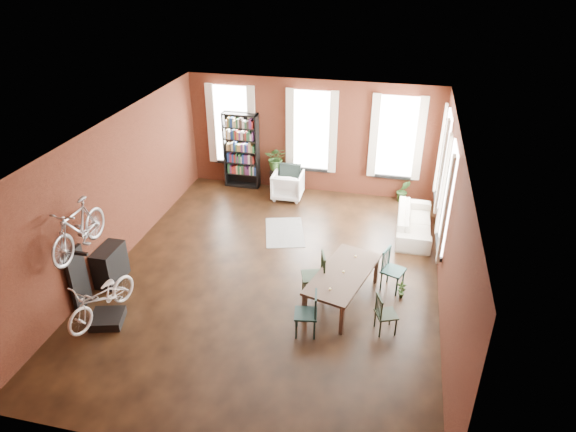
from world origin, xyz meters
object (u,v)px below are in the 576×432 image
(console_table, at_px, (110,265))
(bicycle_floor, at_px, (98,281))
(dining_chair_d, at_px, (393,270))
(white_armchair, at_px, (288,184))
(plant_stand, at_px, (276,179))
(dining_chair_c, at_px, (386,314))
(bike_trainer, at_px, (108,319))
(dining_chair_a, at_px, (306,314))
(dining_table, at_px, (342,287))
(cream_sofa, at_px, (415,218))
(dining_chair_b, at_px, (313,276))
(bookshelf, at_px, (241,151))

(console_table, bearing_deg, bicycle_floor, -64.71)
(dining_chair_d, xyz_separation_m, console_table, (-5.82, -1.03, -0.06))
(white_armchair, relative_size, console_table, 1.05)
(dining_chair_d, bearing_deg, plant_stand, 60.70)
(dining_chair_c, xyz_separation_m, bike_trainer, (-5.15, -0.94, -0.31))
(white_armchair, bearing_deg, dining_chair_a, 104.88)
(dining_table, bearing_deg, bicycle_floor, -142.81)
(dining_table, distance_m, plant_stand, 5.44)
(cream_sofa, xyz_separation_m, bicycle_floor, (-5.62, -4.79, 0.58))
(dining_chair_a, relative_size, plant_stand, 1.40)
(console_table, bearing_deg, white_armchair, 59.79)
(dining_chair_a, xyz_separation_m, white_armchair, (-1.59, 5.43, -0.02))
(bicycle_floor, bearing_deg, dining_chair_c, 24.53)
(cream_sofa, xyz_separation_m, console_table, (-6.23, -3.50, -0.01))
(dining_chair_b, bearing_deg, bicycle_floor, -82.25)
(cream_sofa, bearing_deg, plant_stand, 66.60)
(dining_chair_b, relative_size, console_table, 1.22)
(bike_trainer, height_order, console_table, console_table)
(dining_chair_b, height_order, plant_stand, dining_chair_b)
(dining_chair_a, xyz_separation_m, bicycle_floor, (-3.73, -0.59, 0.54))
(bookshelf, bearing_deg, plant_stand, 0.00)
(dining_chair_b, bearing_deg, bookshelf, -165.45)
(bookshelf, xyz_separation_m, plant_stand, (1.02, 0.00, -0.78))
(dining_chair_a, height_order, console_table, dining_chair_a)
(dining_chair_c, xyz_separation_m, dining_chair_d, (0.06, 1.35, 0.06))
(white_armchair, height_order, bike_trainer, white_armchair)
(dining_table, xyz_separation_m, plant_stand, (-2.57, 4.79, -0.02))
(plant_stand, bearing_deg, cream_sofa, -23.40)
(dining_table, relative_size, bookshelf, 0.90)
(dining_table, distance_m, dining_chair_a, 1.23)
(dining_chair_c, xyz_separation_m, white_armchair, (-3.02, 5.04, 0.02))
(bookshelf, relative_size, plant_stand, 3.48)
(plant_stand, bearing_deg, dining_chair_a, -70.94)
(dining_chair_a, bearing_deg, white_armchair, -172.84)
(dining_chair_d, distance_m, cream_sofa, 2.50)
(dining_chair_b, height_order, bookshelf, bookshelf)
(dining_table, height_order, dining_chair_c, dining_chair_c)
(dining_chair_a, bearing_deg, dining_chair_c, 95.79)
(dining_chair_a, distance_m, dining_chair_d, 2.28)
(bookshelf, relative_size, cream_sofa, 1.06)
(bicycle_floor, bearing_deg, dining_chair_b, 39.10)
(cream_sofa, height_order, bicycle_floor, bicycle_floor)
(plant_stand, bearing_deg, bookshelf, 180.00)
(dining_chair_c, xyz_separation_m, bicycle_floor, (-5.16, -0.97, 0.59))
(dining_chair_c, height_order, bookshelf, bookshelf)
(plant_stand, bearing_deg, dining_table, -61.81)
(dining_chair_c, bearing_deg, dining_chair_a, 82.56)
(bookshelf, distance_m, bicycle_floor, 6.53)
(dining_chair_a, distance_m, plant_stand, 6.24)
(dining_chair_a, relative_size, cream_sofa, 0.43)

